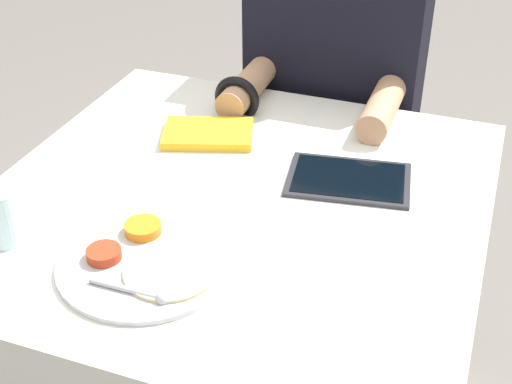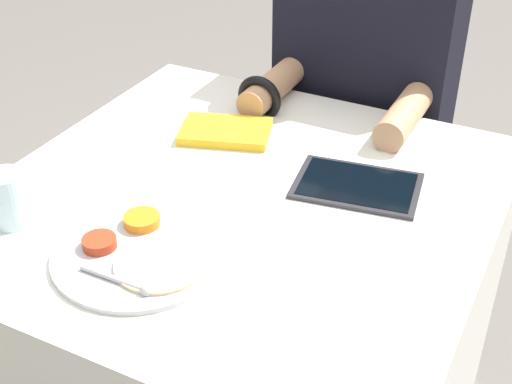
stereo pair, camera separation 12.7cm
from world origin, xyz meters
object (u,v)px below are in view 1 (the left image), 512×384
Objects in this scene: thali_tray at (147,261)px; drinking_glass at (1,216)px; tablet_device at (349,179)px; person_diner at (331,132)px; red_notebook at (208,134)px.

thali_tray is 0.27m from drinking_glass.
tablet_device is 0.21× the size of person_diner.
person_diner is at bearing 67.46° from drinking_glass.
thali_tray is 0.87m from person_diner.
thali_tray is 2.92× the size of drinking_glass.
person_diner reaches higher than tablet_device.
red_notebook is 2.18× the size of drinking_glass.
thali_tray is at bearing 4.85° from drinking_glass.
thali_tray reaches higher than tablet_device.
thali_tray is 0.45m from red_notebook.
red_notebook is at bearing 68.17° from drinking_glass.
drinking_glass is (-0.52, -0.39, 0.05)m from tablet_device.
thali_tray is at bearing -96.61° from person_diner.
red_notebook is 0.34m from tablet_device.
tablet_device is (0.33, -0.07, -0.00)m from red_notebook.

